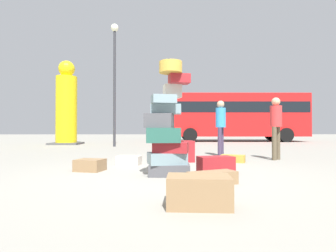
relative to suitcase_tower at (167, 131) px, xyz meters
The scene contains 14 objects.
ground_plane 0.77m from the suitcase_tower, 80.74° to the left, with size 80.00×80.00×0.00m, color gray.
suitcase_tower is the anchor object (origin of this frame).
suitcase_maroon_upright_blue 2.10m from the suitcase_tower, 74.58° to the left, with size 0.28×0.39×0.52m, color maroon.
suitcase_brown_behind_tower 1.71m from the suitcase_tower, 159.55° to the left, with size 0.50×0.42×0.22m, color olive.
suitcase_brown_foreground_near 1.22m from the suitcase_tower, 51.27° to the right, with size 0.71×0.29×0.19m, color olive.
suitcase_maroon_right_side 1.08m from the suitcase_tower, 10.08° to the left, with size 0.63×0.33×0.31m, color maroon.
suitcase_brown_white_trunk 2.02m from the suitcase_tower, 81.83° to the right, with size 0.65×0.42×0.32m, color olive.
suitcase_tan_foreground_far 2.58m from the suitcase_tower, 48.37° to the left, with size 0.57×0.31×0.17m, color #B28C33.
suitcase_cream_left_side 1.75m from the suitcase_tower, 120.69° to the left, with size 0.51×0.36×0.21m, color beige.
person_bearded_onlooker 3.74m from the suitcase_tower, 63.14° to the left, with size 0.30×0.31×1.66m.
person_tourist_with_camera 3.74m from the suitcase_tower, 38.43° to the left, with size 0.30×0.30×1.64m.
yellow_dummy_statue 11.31m from the suitcase_tower, 117.47° to the left, with size 1.54×1.54×4.51m.
parked_bus 14.43m from the suitcase_tower, 70.26° to the left, with size 9.46×2.93×3.15m.
lamp_post 8.87m from the suitcase_tower, 105.85° to the left, with size 0.36×0.36×5.78m.
Camera 1 is at (-0.14, -4.79, 0.80)m, focal length 28.85 mm.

